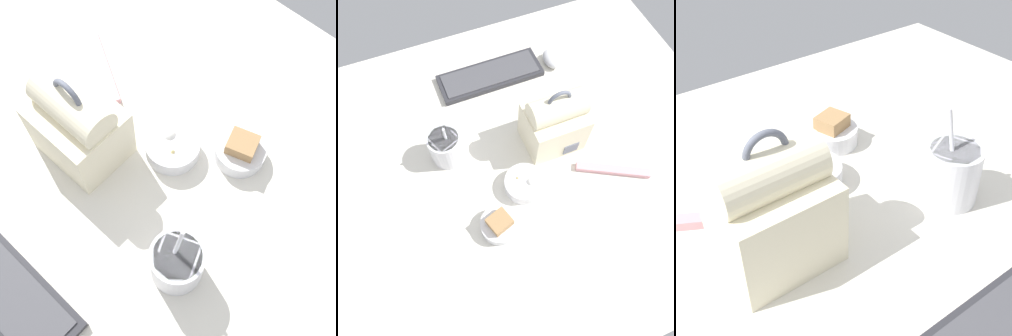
{
  "view_description": "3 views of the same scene",
  "coord_description": "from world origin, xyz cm",
  "views": [
    {
      "loc": [
        -26.83,
        23.48,
        86.41
      ],
      "look_at": [
        -2.0,
        -3.45,
        7.0
      ],
      "focal_mm": 50.0,
      "sensor_mm": 36.0,
      "label": 1
    },
    {
      "loc": [
        -16.33,
        -39.2,
        87.5
      ],
      "look_at": [
        -2.0,
        -3.45,
        7.0
      ],
      "focal_mm": 35.0,
      "sensor_mm": 36.0,
      "label": 2
    },
    {
      "loc": [
        35.84,
        46.88,
        55.07
      ],
      "look_at": [
        -2.0,
        -3.45,
        7.0
      ],
      "focal_mm": 50.0,
      "sensor_mm": 36.0,
      "label": 3
    }
  ],
  "objects": [
    {
      "name": "chopstick_case",
      "position": [
        26.92,
        -13.52,
        2.8
      ],
      "size": [
        19.47,
        12.09,
        1.6
      ],
      "color": "pink",
      "rests_on": "desk_surface"
    },
    {
      "name": "soup_cup",
      "position": [
        -15.28,
        8.74,
        7.31
      ],
      "size": [
        9.36,
        9.36,
        16.97
      ],
      "color": "silver",
      "rests_on": "desk_surface"
    },
    {
      "name": "bento_bowl_snacks",
      "position": [
        1.43,
        -8.44,
        4.11
      ],
      "size": [
        11.01,
        11.01,
        4.89
      ],
      "color": "silver",
      "rests_on": "desk_surface"
    },
    {
      "name": "lunch_bag",
      "position": [
        14.94,
        2.78,
        10.9
      ],
      "size": [
        16.06,
        13.64,
        22.3
      ],
      "color": "#EFE5C1",
      "rests_on": "desk_surface"
    },
    {
      "name": "desk_surface",
      "position": [
        0.0,
        0.0,
        1.0
      ],
      "size": [
        140.0,
        110.0,
        2.0
      ],
      "color": "silver",
      "rests_on": "ground"
    },
    {
      "name": "bento_bowl_sandwich",
      "position": [
        -9.11,
        -16.81,
        4.34
      ],
      "size": [
        10.11,
        10.11,
        6.26
      ],
      "color": "silver",
      "rests_on": "desk_surface"
    }
  ]
}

